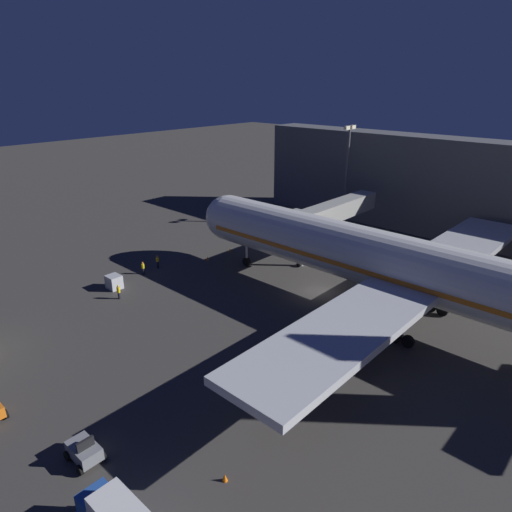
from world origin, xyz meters
The scene contains 13 objects.
ground_plane centered at (0.00, 0.00, 0.00)m, with size 320.00×320.00×0.00m, color #383533.
airliner_at_gate centered at (0.00, 10.49, 6.12)m, with size 50.43×59.05×20.83m.
jet_bridge centered at (-10.67, -6.68, 6.16)m, with size 19.60×3.40×7.70m.
terminal_wall centered at (-31.00, 8.82, 7.73)m, with size 6.00×80.00×15.46m, color #4C4F54.
apron_floodlight_mast centered at (-25.50, -12.99, 9.78)m, with size 2.90×0.50×16.72m.
pushback_tug centered at (31.87, 3.25, 0.78)m, with size 1.86×2.49×1.95m.
baggage_container_near_belt centered at (16.05, -19.14, 0.84)m, with size 1.54×1.71×1.68m, color #B7BABF.
ground_crew_near_nose_gear centered at (8.66, -20.47, 1.00)m, with size 0.40×0.40×1.81m.
ground_crew_by_belt_loader centered at (17.22, -16.22, 0.96)m, with size 0.40×0.40×1.76m.
ground_crew_marshaller_fwd centered at (11.15, -20.24, 0.93)m, with size 0.40×0.40×1.70m.
traffic_cone_nose_port centered at (-2.20, -17.68, 0.28)m, with size 0.36×0.36×0.55m, color orange.
traffic_cone_nose_starboard centered at (2.20, -17.68, 0.28)m, with size 0.36×0.36×0.55m, color orange.
traffic_cone_wingtip_svc_side centered at (26.71, 11.38, 0.28)m, with size 0.36×0.36×0.55m, color orange.
Camera 1 is at (41.38, 27.52, 23.94)m, focal length 31.89 mm.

